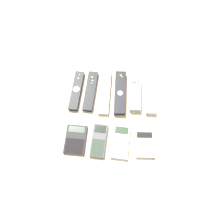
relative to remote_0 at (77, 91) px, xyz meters
name	(u,v)px	position (x,y,z in m)	size (l,w,h in m)	color
ground_plane	(111,121)	(0.17, -0.13, -0.01)	(3.00, 3.00, 0.00)	beige
remote_0	(77,91)	(0.00, 0.00, 0.00)	(0.05, 0.20, 0.02)	black
remote_1	(91,91)	(0.07, 0.00, 0.00)	(0.05, 0.20, 0.02)	black
remote_2	(105,93)	(0.13, 0.00, 0.00)	(0.05, 0.22, 0.02)	#B7B7BC
remote_3	(120,93)	(0.20, 0.00, 0.00)	(0.06, 0.22, 0.03)	black
remote_4	(135,95)	(0.28, 0.00, 0.00)	(0.05, 0.16, 0.03)	gray
remote_5	(151,96)	(0.35, 0.00, 0.00)	(0.05, 0.18, 0.03)	silver
calculator_0	(76,140)	(0.03, -0.23, 0.00)	(0.09, 0.13, 0.01)	black
calculator_1	(99,140)	(0.13, -0.23, 0.00)	(0.07, 0.15, 0.02)	#4C4C51
calculator_2	(120,142)	(0.22, -0.23, 0.00)	(0.08, 0.15, 0.02)	silver
calculator_3	(145,144)	(0.32, -0.23, 0.00)	(0.09, 0.12, 0.02)	beige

